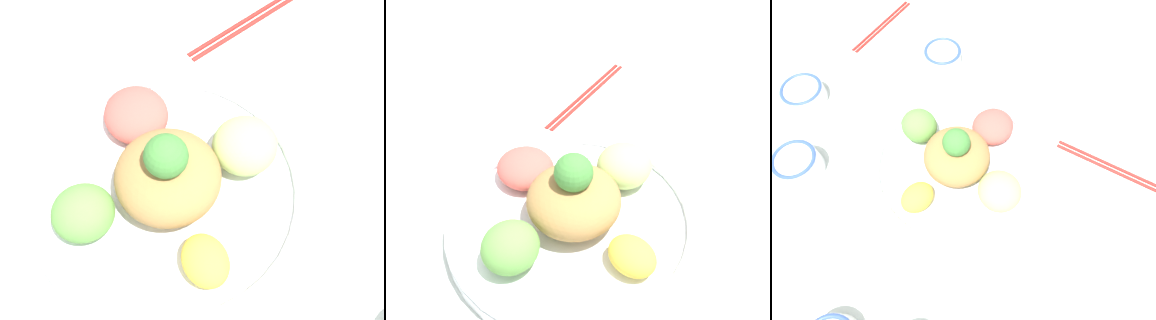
# 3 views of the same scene
# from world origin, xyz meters

# --- Properties ---
(ground_plane) EXTENTS (2.40, 2.40, 0.00)m
(ground_plane) POSITION_xyz_m (0.00, 0.00, 0.00)
(ground_plane) COLOR silver
(salad_platter) EXTENTS (0.32, 0.32, 0.12)m
(salad_platter) POSITION_xyz_m (-0.01, 0.03, 0.03)
(salad_platter) COLOR white
(salad_platter) RESTS_ON ground_plane
(rice_bowl_blue) EXTENTS (0.08, 0.08, 0.03)m
(rice_bowl_blue) POSITION_xyz_m (-0.15, 0.27, 0.02)
(rice_bowl_blue) COLOR white
(rice_bowl_blue) RESTS_ON ground_plane
(sauce_bowl_dark) EXTENTS (0.08, 0.08, 0.05)m
(sauce_bowl_dark) POSITION_xyz_m (-0.28, -0.08, 0.03)
(sauce_bowl_dark) COLOR white
(sauce_bowl_dark) RESTS_ON ground_plane
(rice_bowl_plain) EXTENTS (0.09, 0.09, 0.04)m
(rice_bowl_plain) POSITION_xyz_m (-0.37, 0.06, 0.02)
(rice_bowl_plain) COLOR white
(rice_bowl_plain) RESTS_ON ground_plane
(chopsticks_pair_near) EXTENTS (0.23, 0.04, 0.01)m
(chopsticks_pair_near) POSITION_xyz_m (0.27, 0.15, 0.00)
(chopsticks_pair_near) COLOR red
(chopsticks_pair_near) RESTS_ON ground_plane
(chopsticks_pair_far) EXTENTS (0.05, 0.20, 0.01)m
(chopsticks_pair_far) POSITION_xyz_m (-0.33, 0.31, 0.00)
(chopsticks_pair_far) COLOR red
(chopsticks_pair_far) RESTS_ON ground_plane
(serving_spoon_main) EXTENTS (0.14, 0.05, 0.01)m
(serving_spoon_main) POSITION_xyz_m (-0.15, -0.17, 0.00)
(serving_spoon_main) COLOR white
(serving_spoon_main) RESTS_ON ground_plane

